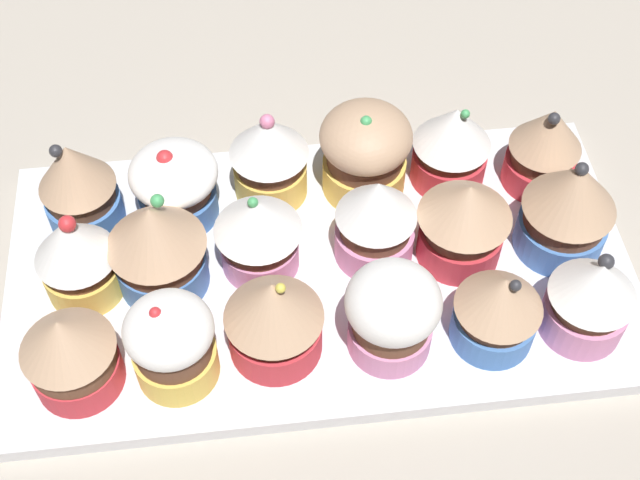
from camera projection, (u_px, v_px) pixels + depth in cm
name	position (u px, v px, depth cm)	size (l,w,h in cm)	color
ground_plane	(320.00, 288.00, 63.23)	(180.00, 180.00, 3.00)	#B2A899
baking_tray	(320.00, 271.00, 61.56)	(43.56, 23.33, 1.20)	silver
cupcake_0	(545.00, 147.00, 63.06)	(5.26, 5.26, 7.47)	#D1333D
cupcake_1	(452.00, 144.00, 63.27)	(5.69, 5.69, 7.26)	#D1333D
cupcake_2	(365.00, 151.00, 62.52)	(6.62, 6.62, 7.67)	#EFC651
cupcake_3	(269.00, 156.00, 62.22)	(5.72, 5.72, 7.76)	#EFC651
cupcake_4	(175.00, 184.00, 61.49)	(6.27, 6.27, 6.38)	#477AC6
cupcake_5	(78.00, 185.00, 60.42)	(5.36, 5.36, 8.07)	#477AC6
cupcake_6	(570.00, 210.00, 58.78)	(6.38, 6.38, 8.42)	#477AC6
cupcake_7	(464.00, 222.00, 58.67)	(6.41, 6.41, 7.18)	#D1333D
cupcake_8	(376.00, 219.00, 58.82)	(5.56, 5.56, 7.42)	pink
cupcake_9	(258.00, 232.00, 58.44)	(6.00, 6.00, 6.93)	pink
cupcake_10	(157.00, 243.00, 57.20)	(6.63, 6.63, 8.10)	#477AC6
cupcake_11	(76.00, 258.00, 56.88)	(5.44, 5.44, 7.61)	#EFC651
cupcake_12	(591.00, 297.00, 55.36)	(5.64, 5.64, 7.14)	pink
cupcake_13	(498.00, 308.00, 55.07)	(5.65, 5.65, 6.68)	#477AC6
cupcake_14	(392.00, 313.00, 54.39)	(6.06, 6.06, 7.07)	pink
cupcake_15	(274.00, 316.00, 54.25)	(6.33, 6.33, 7.36)	#D1333D
cupcake_16	(172.00, 343.00, 53.30)	(5.54, 5.54, 7.02)	#EFC651
cupcake_17	(69.00, 351.00, 52.94)	(5.86, 5.86, 6.82)	#D1333D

